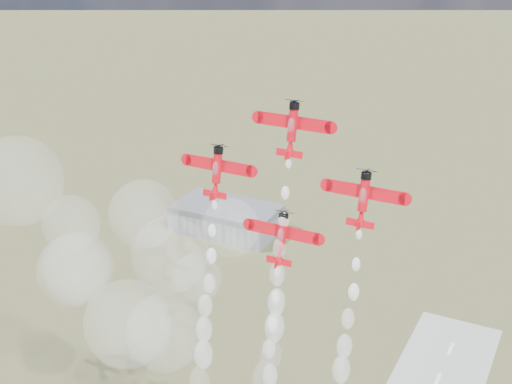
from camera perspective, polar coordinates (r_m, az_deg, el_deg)
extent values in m
cube|color=gray|center=(347.31, -2.37, -2.32)|extent=(50.00, 28.00, 10.00)
cube|color=#595B60|center=(344.60, -2.39, -1.34)|extent=(50.00, 28.00, 3.00)
cylinder|color=red|center=(121.70, 2.95, 5.42)|extent=(1.56, 2.63, 5.97)
cylinder|color=black|center=(121.34, 3.09, 6.87)|extent=(1.78, 1.96, 1.43)
cube|color=red|center=(122.01, 3.03, 5.59)|extent=(13.57, 0.66, 2.23)
cube|color=white|center=(123.57, 1.49, 5.83)|extent=(5.34, 0.15, 0.61)
cube|color=white|center=(120.79, 4.66, 5.35)|extent=(5.34, 0.15, 0.61)
cube|color=red|center=(122.28, 2.69, 3.10)|extent=(4.89, 0.36, 1.23)
cube|color=red|center=(121.56, 2.52, 2.95)|extent=(0.16, 2.13, 1.78)
ellipsoid|color=silver|center=(121.15, 2.83, 5.35)|extent=(1.22, 1.60, 2.92)
cone|color=red|center=(122.24, 2.75, 3.51)|extent=(1.56, 2.08, 3.14)
cylinder|color=red|center=(129.17, -3.13, 1.98)|extent=(1.56, 2.63, 5.97)
cylinder|color=black|center=(128.60, -3.03, 3.34)|extent=(1.78, 1.96, 1.43)
cube|color=red|center=(129.44, -3.03, 2.15)|extent=(13.57, 0.66, 2.23)
cube|color=white|center=(131.30, -4.40, 2.40)|extent=(5.34, 0.15, 0.61)
cube|color=white|center=(127.89, -1.57, 1.90)|extent=(5.34, 0.15, 0.61)
cube|color=red|center=(130.09, -3.32, -0.19)|extent=(4.89, 0.36, 1.23)
cube|color=red|center=(129.43, -3.51, -0.35)|extent=(0.16, 2.13, 1.78)
ellipsoid|color=silver|center=(128.66, -3.26, 1.89)|extent=(1.22, 1.60, 2.92)
cone|color=red|center=(129.99, -3.27, 0.20)|extent=(1.56, 2.08, 3.14)
cylinder|color=red|center=(118.79, 8.63, -0.18)|extent=(1.56, 2.63, 5.97)
cylinder|color=black|center=(118.17, 8.81, 1.29)|extent=(1.78, 1.96, 1.43)
cube|color=red|center=(119.09, 8.71, 0.01)|extent=(13.57, 0.66, 2.23)
cube|color=white|center=(120.26, 7.07, 0.32)|extent=(5.34, 0.15, 0.61)
cube|color=white|center=(118.27, 10.41, -0.29)|extent=(5.34, 0.15, 0.61)
cube|color=red|center=(119.80, 8.33, -2.51)|extent=(4.89, 0.36, 1.23)
cube|color=red|center=(119.08, 8.19, -2.70)|extent=(0.16, 2.13, 1.78)
ellipsoid|color=silver|center=(118.24, 8.54, -0.28)|extent=(1.22, 1.60, 2.92)
cone|color=red|center=(119.68, 8.39, -2.09)|extent=(1.56, 2.08, 3.14)
cylinder|color=red|center=(125.65, 2.09, -3.38)|extent=(1.56, 2.63, 5.97)
cylinder|color=black|center=(124.83, 2.22, -2.01)|extent=(1.78, 1.96, 1.43)
cube|color=red|center=(125.91, 2.17, -3.19)|extent=(13.57, 0.66, 2.23)
cube|color=white|center=(127.42, 0.69, -2.86)|extent=(5.34, 0.15, 0.61)
cube|color=white|center=(124.73, 3.73, -3.51)|extent=(5.34, 0.15, 0.61)
cube|color=red|center=(126.99, 1.84, -5.55)|extent=(4.89, 0.36, 1.23)
cube|color=red|center=(126.33, 1.68, -5.74)|extent=(0.16, 2.13, 1.78)
ellipsoid|color=silver|center=(125.14, 1.97, -3.49)|extent=(1.22, 1.60, 2.92)
cone|color=red|center=(126.81, 1.90, -5.16)|extent=(1.56, 2.08, 3.14)
sphere|color=white|center=(122.79, 2.62, 2.27)|extent=(1.03, 1.03, 1.03)
sphere|color=white|center=(123.91, 2.36, -0.07)|extent=(1.44, 1.44, 1.44)
sphere|color=white|center=(125.10, 2.22, -2.32)|extent=(1.86, 1.86, 1.86)
sphere|color=white|center=(126.58, 1.89, -4.53)|extent=(2.28, 2.28, 2.28)
sphere|color=white|center=(128.20, 1.70, -6.57)|extent=(2.70, 2.70, 2.70)
sphere|color=white|center=(129.83, 1.65, -8.82)|extent=(3.12, 3.12, 3.12)
sphere|color=white|center=(131.42, 1.50, -10.75)|extent=(3.53, 3.53, 3.53)
sphere|color=white|center=(133.35, 1.20, -12.85)|extent=(3.95, 3.95, 3.95)
sphere|color=white|center=(135.95, 0.68, -14.73)|extent=(4.37, 4.37, 4.37)
sphere|color=white|center=(130.63, -3.32, -1.04)|extent=(1.03, 1.03, 1.03)
sphere|color=white|center=(132.11, -3.54, -3.10)|extent=(1.44, 1.44, 1.44)
sphere|color=white|center=(133.37, -3.59, -5.12)|extent=(1.86, 1.86, 1.86)
sphere|color=white|center=(134.92, -3.77, -7.30)|extent=(2.28, 2.28, 2.28)
sphere|color=white|center=(136.95, -4.08, -9.06)|extent=(2.70, 2.70, 2.70)
sphere|color=white|center=(139.18, -4.17, -10.90)|extent=(3.12, 3.12, 3.12)
sphere|color=white|center=(140.91, -4.23, -12.85)|extent=(3.53, 3.53, 3.53)
sphere|color=white|center=(143.63, -4.55, -14.93)|extent=(3.95, 3.95, 3.95)
sphere|color=white|center=(120.37, 8.25, -3.37)|extent=(1.03, 1.03, 1.03)
sphere|color=white|center=(121.77, 8.01, -5.76)|extent=(1.44, 1.44, 1.44)
sphere|color=white|center=(123.77, 7.83, -7.93)|extent=(1.86, 1.86, 1.86)
sphere|color=white|center=(125.57, 7.36, -10.02)|extent=(2.28, 2.28, 2.28)
sphere|color=white|center=(127.57, 7.09, -12.16)|extent=(2.70, 2.70, 2.70)
sphere|color=white|center=(129.67, 6.84, -13.91)|extent=(3.12, 3.12, 3.12)
sphere|color=white|center=(127.73, 1.73, -6.37)|extent=(1.03, 1.03, 1.03)
sphere|color=white|center=(129.64, 1.56, -8.47)|extent=(1.44, 1.44, 1.44)
sphere|color=white|center=(131.49, 1.31, -10.54)|extent=(1.86, 1.86, 1.86)
sphere|color=white|center=(133.36, 1.05, -12.47)|extent=(2.28, 2.28, 2.28)
sphere|color=white|center=(135.85, 1.14, -14.44)|extent=(2.70, 2.70, 2.70)
sphere|color=white|center=(196.13, -14.38, -6.12)|extent=(19.37, 19.37, 19.37)
sphere|color=white|center=(171.68, -7.28, -11.04)|extent=(18.70, 18.70, 18.70)
sphere|color=white|center=(151.85, -8.97, -1.77)|extent=(14.82, 14.82, 14.82)
sphere|color=white|center=(171.33, -4.71, -6.79)|extent=(11.91, 11.91, 11.91)
sphere|color=white|center=(181.42, -14.56, -2.48)|extent=(14.34, 14.34, 14.34)
sphere|color=white|center=(170.84, -10.22, -10.31)|extent=(20.66, 20.66, 20.66)
sphere|color=white|center=(161.27, -2.07, -2.86)|extent=(13.45, 13.45, 13.45)
sphere|color=white|center=(159.91, -6.86, -5.03)|extent=(17.51, 17.51, 17.51)
sphere|color=white|center=(188.32, -14.03, -5.83)|extent=(18.18, 18.18, 18.18)
sphere|color=white|center=(174.94, -18.52, 0.86)|extent=(21.28, 21.28, 21.28)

